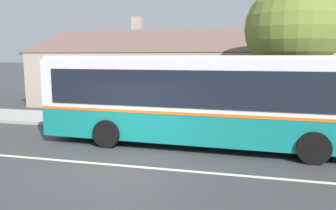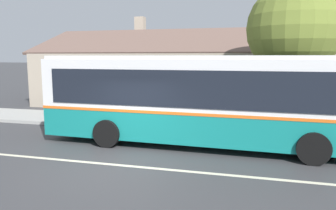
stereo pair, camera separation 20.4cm
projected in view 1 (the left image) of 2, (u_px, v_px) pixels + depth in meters
name	position (u px, v px, depth m)	size (l,w,h in m)	color
ground_plane	(117.00, 165.00, 9.78)	(300.00, 300.00, 0.00)	#38383A
sidewalk_far	(167.00, 124.00, 15.53)	(60.00, 3.00, 0.15)	#9E9E99
lane_divider_stripe	(117.00, 165.00, 9.78)	(60.00, 0.16, 0.01)	beige
community_building	(223.00, 77.00, 22.84)	(24.76, 10.39, 6.20)	tan
transit_bus	(203.00, 98.00, 11.80)	(11.81, 3.01, 3.26)	#147F7A
bench_by_building	(88.00, 110.00, 16.45)	(1.89, 0.51, 0.94)	brown
bench_down_street	(169.00, 114.00, 15.26)	(1.52, 0.51, 0.94)	brown
street_tree_primary	(292.00, 29.00, 14.51)	(4.13, 4.13, 6.52)	#4C3828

